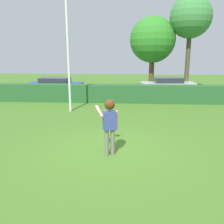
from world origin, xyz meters
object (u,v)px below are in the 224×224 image
at_px(frisbee, 108,106).
at_px(birch_tree, 153,40).
at_px(person, 110,121).
at_px(lamppost, 68,46).
at_px(parked_car_silver, 168,84).
at_px(parked_car_blue, 55,85).
at_px(oak_tree, 191,18).

relative_size(frisbee, birch_tree, 0.04).
distance_m(person, frisbee, 0.82).
xyz_separation_m(frisbee, birch_tree, (2.58, 13.38, 2.79)).
bearing_deg(lamppost, person, -65.36).
bearing_deg(parked_car_silver, parked_car_blue, -175.16).
bearing_deg(lamppost, parked_car_silver, 47.12).
distance_m(person, birch_tree, 14.68).
relative_size(parked_car_blue, parked_car_silver, 0.98).
height_order(person, birch_tree, birch_tree).
distance_m(frisbee, parked_car_blue, 12.21).
xyz_separation_m(lamppost, oak_tree, (7.96, 7.76, 2.35)).
height_order(frisbee, parked_car_silver, frisbee).
height_order(oak_tree, birch_tree, oak_tree).
distance_m(frisbee, oak_tree, 14.56).
relative_size(lamppost, birch_tree, 1.03).
height_order(parked_car_blue, birch_tree, birch_tree).
height_order(lamppost, birch_tree, lamppost).
xyz_separation_m(lamppost, parked_car_blue, (-2.66, 6.03, -2.80)).
xyz_separation_m(frisbee, parked_car_silver, (3.76, 11.79, -0.72)).
bearing_deg(parked_car_silver, oak_tree, 30.34).
distance_m(parked_car_silver, oak_tree, 5.50).
xyz_separation_m(frisbee, oak_tree, (5.42, 12.76, 4.43)).
height_order(parked_car_blue, parked_car_silver, same).
bearing_deg(frisbee, birch_tree, 79.09).
bearing_deg(parked_car_blue, birch_tree, 16.84).
height_order(lamppost, parked_car_silver, lamppost).
relative_size(frisbee, lamppost, 0.04).
bearing_deg(parked_car_silver, person, -106.25).
relative_size(frisbee, parked_car_silver, 0.05).
bearing_deg(parked_car_blue, parked_car_silver, 4.84).
bearing_deg(parked_car_blue, person, -65.80).
distance_m(lamppost, parked_car_blue, 7.15).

